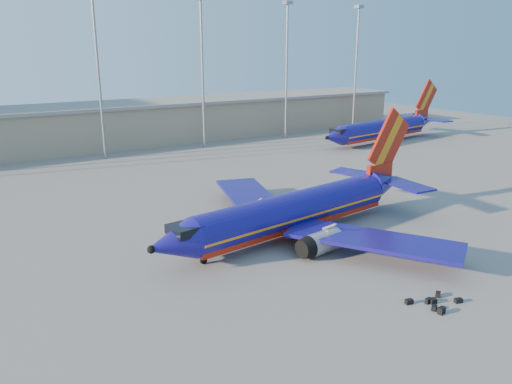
{
  "coord_description": "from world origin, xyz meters",
  "views": [
    {
      "loc": [
        -29.13,
        -43.44,
        19.23
      ],
      "look_at": [
        -1.01,
        1.16,
        4.0
      ],
      "focal_mm": 35.0,
      "sensor_mm": 36.0,
      "label": 1
    }
  ],
  "objects": [
    {
      "name": "terminal_building",
      "position": [
        10.0,
        58.0,
        4.32
      ],
      "size": [
        122.0,
        16.0,
        8.5
      ],
      "color": "gray",
      "rests_on": "ground"
    },
    {
      "name": "luggage_pile",
      "position": [
        1.18,
        -21.41,
        0.21
      ],
      "size": [
        4.14,
        2.83,
        0.53
      ],
      "color": "black",
      "rests_on": "ground"
    },
    {
      "name": "ground",
      "position": [
        0.0,
        0.0,
        0.0
      ],
      "size": [
        220.0,
        220.0,
        0.0
      ],
      "primitive_type": "plane",
      "color": "slate",
      "rests_on": "ground"
    },
    {
      "name": "aircraft_main",
      "position": [
        1.72,
        -3.23,
        2.65
      ],
      "size": [
        36.61,
        35.02,
        12.42
      ],
      "rotation": [
        0.0,
        0.0,
        0.13
      ],
      "color": "navy",
      "rests_on": "ground"
    },
    {
      "name": "aircraft_second",
      "position": [
        50.07,
        31.11,
        2.89
      ],
      "size": [
        37.11,
        14.37,
        12.59
      ],
      "rotation": [
        0.0,
        0.0,
        0.13
      ],
      "color": "navy",
      "rests_on": "ground"
    },
    {
      "name": "light_mast_row",
      "position": [
        5.0,
        46.0,
        17.55
      ],
      "size": [
        101.6,
        1.6,
        28.65
      ],
      "color": "gray",
      "rests_on": "ground"
    }
  ]
}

